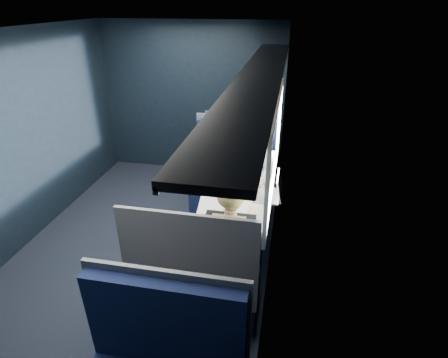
% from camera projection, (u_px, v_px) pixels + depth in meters
% --- Properties ---
extents(ground, '(2.80, 4.20, 0.01)m').
position_uv_depth(ground, '(148.00, 245.00, 4.07)').
color(ground, black).
extents(room_shell, '(3.00, 4.40, 2.40)m').
position_uv_depth(room_shell, '(135.00, 123.00, 3.39)').
color(room_shell, black).
rests_on(room_shell, ground).
extents(table, '(0.62, 1.00, 0.74)m').
position_uv_depth(table, '(237.00, 205.00, 3.59)').
color(table, '#54565E').
rests_on(table, ground).
extents(seat_bay_near, '(1.04, 0.62, 1.26)m').
position_uv_depth(seat_bay_near, '(232.00, 184.00, 4.49)').
color(seat_bay_near, '#0C1439').
rests_on(seat_bay_near, ground).
extents(seat_bay_far, '(1.04, 0.62, 1.26)m').
position_uv_depth(seat_bay_far, '(199.00, 280.00, 2.98)').
color(seat_bay_far, '#0C1439').
rests_on(seat_bay_far, ground).
extents(seat_row_front, '(1.04, 0.51, 1.16)m').
position_uv_depth(seat_row_front, '(243.00, 157.00, 5.31)').
color(seat_row_front, '#0C1439').
rests_on(seat_row_front, ground).
extents(man, '(0.53, 0.56, 1.32)m').
position_uv_depth(man, '(251.00, 171.00, 4.17)').
color(man, black).
rests_on(man, ground).
extents(woman, '(0.53, 0.56, 1.32)m').
position_uv_depth(woman, '(231.00, 242.00, 2.94)').
color(woman, black).
rests_on(woman, ground).
extents(papers, '(0.57, 0.76, 0.01)m').
position_uv_depth(papers, '(224.00, 198.00, 3.56)').
color(papers, white).
rests_on(papers, table).
extents(laptop, '(0.26, 0.34, 0.25)m').
position_uv_depth(laptop, '(273.00, 191.00, 3.55)').
color(laptop, silver).
rests_on(laptop, table).
extents(bottle_small, '(0.06, 0.06, 0.21)m').
position_uv_depth(bottle_small, '(263.00, 177.00, 3.79)').
color(bottle_small, silver).
rests_on(bottle_small, table).
extents(cup, '(0.08, 0.08, 0.10)m').
position_uv_depth(cup, '(260.00, 180.00, 3.80)').
color(cup, white).
rests_on(cup, table).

